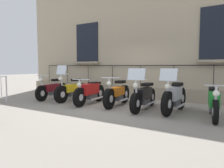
{
  "coord_description": "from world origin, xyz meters",
  "views": [
    {
      "loc": [
        6.35,
        3.86,
        1.41
      ],
      "look_at": [
        0.19,
        0.0,
        0.8
      ],
      "focal_mm": 33.7,
      "sensor_mm": 36.0,
      "label": 1
    }
  ],
  "objects_px": {
    "motorcycle_yellow": "(72,90)",
    "motorcycle_red": "(90,92)",
    "motorcycle_black": "(144,96)",
    "motorcycle_maroon": "(52,90)",
    "motorcycle_silver": "(174,97)",
    "motorcycle_green": "(214,103)",
    "motorcycle_orange": "(117,94)"
  },
  "relations": [
    {
      "from": "motorcycle_orange",
      "to": "motorcycle_black",
      "type": "distance_m",
      "value": 1.08
    },
    {
      "from": "motorcycle_yellow",
      "to": "motorcycle_orange",
      "type": "relative_size",
      "value": 0.97
    },
    {
      "from": "motorcycle_black",
      "to": "motorcycle_silver",
      "type": "height_order",
      "value": "motorcycle_silver"
    },
    {
      "from": "motorcycle_red",
      "to": "motorcycle_black",
      "type": "xyz_separation_m",
      "value": [
        -0.14,
        2.12,
        -0.02
      ]
    },
    {
      "from": "motorcycle_black",
      "to": "motorcycle_red",
      "type": "bearing_deg",
      "value": -86.24
    },
    {
      "from": "motorcycle_maroon",
      "to": "motorcycle_red",
      "type": "height_order",
      "value": "motorcycle_maroon"
    },
    {
      "from": "motorcycle_red",
      "to": "motorcycle_black",
      "type": "relative_size",
      "value": 0.97
    },
    {
      "from": "motorcycle_yellow",
      "to": "motorcycle_green",
      "type": "height_order",
      "value": "motorcycle_yellow"
    },
    {
      "from": "motorcycle_silver",
      "to": "motorcycle_green",
      "type": "bearing_deg",
      "value": 80.67
    },
    {
      "from": "motorcycle_red",
      "to": "motorcycle_maroon",
      "type": "bearing_deg",
      "value": -92.0
    },
    {
      "from": "motorcycle_red",
      "to": "motorcycle_orange",
      "type": "bearing_deg",
      "value": 103.22
    },
    {
      "from": "motorcycle_maroon",
      "to": "motorcycle_green",
      "type": "xyz_separation_m",
      "value": [
        0.06,
        6.34,
        0.0
      ]
    },
    {
      "from": "motorcycle_red",
      "to": "motorcycle_green",
      "type": "bearing_deg",
      "value": 90.24
    },
    {
      "from": "motorcycle_yellow",
      "to": "motorcycle_maroon",
      "type": "bearing_deg",
      "value": -85.05
    },
    {
      "from": "motorcycle_orange",
      "to": "motorcycle_yellow",
      "type": "bearing_deg",
      "value": -87.78
    },
    {
      "from": "motorcycle_red",
      "to": "motorcycle_silver",
      "type": "relative_size",
      "value": 1.04
    },
    {
      "from": "motorcycle_maroon",
      "to": "motorcycle_silver",
      "type": "relative_size",
      "value": 1.01
    },
    {
      "from": "motorcycle_black",
      "to": "motorcycle_maroon",
      "type": "bearing_deg",
      "value": -89.12
    },
    {
      "from": "motorcycle_orange",
      "to": "motorcycle_red",
      "type": "bearing_deg",
      "value": -76.78
    },
    {
      "from": "motorcycle_yellow",
      "to": "motorcycle_red",
      "type": "distance_m",
      "value": 1.09
    },
    {
      "from": "motorcycle_maroon",
      "to": "motorcycle_orange",
      "type": "distance_m",
      "value": 3.18
    },
    {
      "from": "motorcycle_red",
      "to": "motorcycle_yellow",
      "type": "bearing_deg",
      "value": -98.68
    },
    {
      "from": "motorcycle_maroon",
      "to": "motorcycle_black",
      "type": "xyz_separation_m",
      "value": [
        -0.07,
        4.24,
        0.02
      ]
    },
    {
      "from": "motorcycle_red",
      "to": "motorcycle_green",
      "type": "xyz_separation_m",
      "value": [
        -0.02,
        4.22,
        -0.04
      ]
    },
    {
      "from": "motorcycle_maroon",
      "to": "motorcycle_orange",
      "type": "bearing_deg",
      "value": 93.12
    },
    {
      "from": "motorcycle_silver",
      "to": "motorcycle_orange",
      "type": "bearing_deg",
      "value": -91.31
    },
    {
      "from": "motorcycle_red",
      "to": "motorcycle_silver",
      "type": "height_order",
      "value": "motorcycle_silver"
    },
    {
      "from": "motorcycle_maroon",
      "to": "motorcycle_red",
      "type": "bearing_deg",
      "value": 88.0
    },
    {
      "from": "motorcycle_maroon",
      "to": "motorcycle_green",
      "type": "distance_m",
      "value": 6.34
    },
    {
      "from": "motorcycle_silver",
      "to": "motorcycle_black",
      "type": "bearing_deg",
      "value": -86.49
    },
    {
      "from": "motorcycle_red",
      "to": "motorcycle_green",
      "type": "height_order",
      "value": "motorcycle_red"
    },
    {
      "from": "motorcycle_maroon",
      "to": "motorcycle_orange",
      "type": "height_order",
      "value": "motorcycle_maroon"
    }
  ]
}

